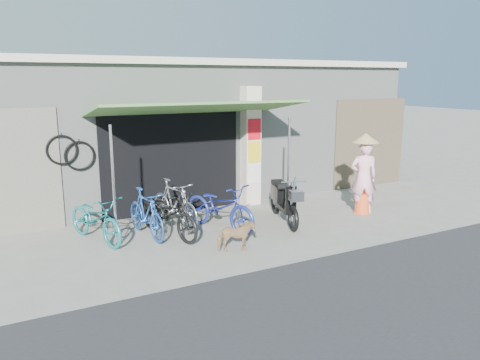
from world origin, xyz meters
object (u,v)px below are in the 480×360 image
bike_blue (146,213)px  nun (364,175)px  bike_teal (96,218)px  bike_silver (174,203)px  moped (283,200)px  bike_black (169,214)px  bike_navy (220,207)px  street_dog (236,236)px

bike_blue → nun: (5.13, -0.71, 0.45)m
bike_blue → nun: 5.19m
bike_teal → bike_silver: (1.71, 0.20, 0.05)m
bike_silver → moped: 2.44m
bike_black → bike_silver: (0.33, 0.59, 0.04)m
bike_black → bike_navy: bike_navy is taller
nun → moped: bearing=21.0°
bike_black → bike_navy: 1.11m
bike_silver → bike_navy: (0.78, -0.66, -0.01)m
street_dog → moped: bearing=-39.2°
bike_silver → street_dog: bike_silver is taller
bike_teal → moped: (4.01, -0.60, 0.02)m
bike_silver → bike_navy: 1.02m
bike_teal → nun: size_ratio=0.94×
bike_blue → moped: moped is taller
bike_blue → bike_teal: bearing=163.4°
bike_blue → bike_silver: bearing=19.2°
bike_navy → moped: moped is taller
moped → street_dog: bearing=-130.6°
street_dog → nun: nun is taller
bike_black → bike_silver: size_ratio=1.06×
bike_teal → nun: nun is taller
bike_black → moped: size_ratio=0.98×
bike_teal → street_dog: size_ratio=2.56×
street_dog → bike_teal: bearing=68.1°
bike_teal → moped: 4.06m
bike_teal → bike_silver: size_ratio=1.04×
bike_navy → nun: 3.65m
street_dog → nun: (3.90, 0.92, 0.64)m
bike_navy → bike_silver: bearing=118.3°
bike_silver → street_dog: 2.07m
bike_silver → nun: nun is taller
bike_black → nun: (4.72, -0.48, 0.46)m
bike_black → street_dog: size_ratio=2.61×
bike_blue → street_dog: bike_blue is taller
bike_silver → moped: size_ratio=0.92×
street_dog → bike_blue: bearing=54.3°
bike_blue → bike_navy: size_ratio=0.85×
bike_navy → nun: bearing=-28.1°
bike_teal → bike_black: bearing=-35.3°
bike_black → bike_silver: bearing=43.8°
nun → bike_teal: bearing=20.3°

